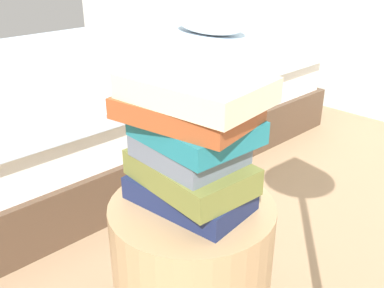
% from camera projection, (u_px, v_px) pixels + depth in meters
% --- Properties ---
extents(bed, '(1.61, 2.06, 0.62)m').
position_uv_depth(bed, '(108.00, 95.00, 2.41)').
color(bed, '#4C3828').
rests_on(bed, ground_plane).
extents(side_table, '(0.40, 0.40, 0.43)m').
position_uv_depth(side_table, '(192.00, 276.00, 1.13)').
color(side_table, tan).
rests_on(side_table, ground_plane).
extents(book_navy, '(0.30, 0.19, 0.06)m').
position_uv_depth(book_navy, '(189.00, 193.00, 1.03)').
color(book_navy, '#19234C').
rests_on(book_navy, side_table).
extents(book_olive, '(0.30, 0.21, 0.06)m').
position_uv_depth(book_olive, '(189.00, 172.00, 1.00)').
color(book_olive, olive).
rests_on(book_olive, book_navy).
extents(book_slate, '(0.23, 0.19, 0.05)m').
position_uv_depth(book_slate, '(189.00, 149.00, 0.99)').
color(book_slate, slate).
rests_on(book_slate, book_olive).
extents(book_teal, '(0.26, 0.23, 0.05)m').
position_uv_depth(book_teal, '(196.00, 129.00, 0.96)').
color(book_teal, '#1E727F').
rests_on(book_teal, book_slate).
extents(book_rust, '(0.31, 0.23, 0.05)m').
position_uv_depth(book_rust, '(186.00, 110.00, 0.94)').
color(book_rust, '#994723').
rests_on(book_rust, book_teal).
extents(book_cream, '(0.31, 0.23, 0.05)m').
position_uv_depth(book_cream, '(197.00, 87.00, 0.91)').
color(book_cream, beige).
rests_on(book_cream, book_rust).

